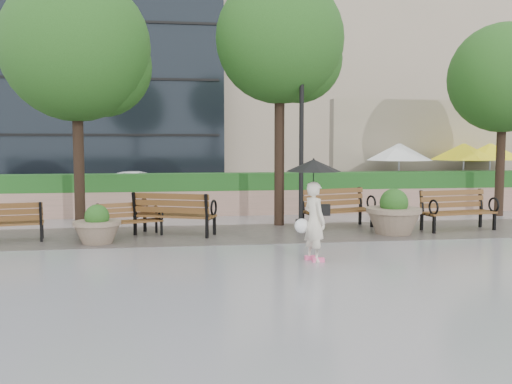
{
  "coord_description": "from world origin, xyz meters",
  "views": [
    {
      "loc": [
        -1.58,
        -11.39,
        2.35
      ],
      "look_at": [
        0.49,
        2.73,
        1.1
      ],
      "focal_mm": 40.0,
      "sensor_mm": 36.0,
      "label": 1
    }
  ],
  "objects": [
    {
      "name": "planter_right",
      "position": [
        4.0,
        2.37,
        0.46
      ],
      "size": [
        1.4,
        1.4,
        1.17
      ],
      "color": "#7F6B56",
      "rests_on": "ground"
    },
    {
      "name": "cafe_wall",
      "position": [
        9.5,
        10.0,
        2.0
      ],
      "size": [
        10.0,
        0.6,
        4.0
      ],
      "primitive_type": "cube",
      "color": "tan",
      "rests_on": "ground"
    },
    {
      "name": "patio_umb_yellow_b",
      "position": [
        10.31,
        8.64,
        1.99
      ],
      "size": [
        2.5,
        2.5,
        2.3
      ],
      "color": "black",
      "rests_on": "ground"
    },
    {
      "name": "cobble_strip",
      "position": [
        0.0,
        3.0,
        0.01
      ],
      "size": [
        28.0,
        3.2,
        0.01
      ],
      "primitive_type": "cube",
      "color": "#383330",
      "rests_on": "ground"
    },
    {
      "name": "tree_0",
      "position": [
        -3.91,
        4.46,
        4.71
      ],
      "size": [
        3.91,
        3.9,
        6.79
      ],
      "color": "black",
      "rests_on": "ground"
    },
    {
      "name": "patio_umb_yellow_a",
      "position": [
        9.08,
        8.34,
        1.99
      ],
      "size": [
        2.5,
        2.5,
        2.3
      ],
      "color": "black",
      "rests_on": "ground"
    },
    {
      "name": "bench_2",
      "position": [
        -1.54,
        3.03,
        0.32
      ],
      "size": [
        2.16,
        1.52,
        1.08
      ],
      "rotation": [
        0.0,
        0.0,
        2.74
      ],
      "color": "brown",
      "rests_on": "ground"
    },
    {
      "name": "bench_0",
      "position": [
        -5.52,
        2.57,
        0.28
      ],
      "size": [
        1.85,
        0.98,
        0.95
      ],
      "rotation": [
        0.0,
        0.0,
        3.31
      ],
      "color": "brown",
      "rests_on": "ground"
    },
    {
      "name": "car_right",
      "position": [
        -2.73,
        10.32,
        0.62
      ],
      "size": [
        3.81,
        1.43,
        1.24
      ],
      "primitive_type": "imported",
      "rotation": [
        0.0,
        0.0,
        1.6
      ],
      "color": "white",
      "rests_on": "ground"
    },
    {
      "name": "lamppost",
      "position": [
        1.79,
        3.33,
        1.94
      ],
      "size": [
        0.28,
        0.28,
        4.39
      ],
      "color": "black",
      "rests_on": "ground"
    },
    {
      "name": "hedge_wall",
      "position": [
        0.0,
        7.0,
        0.66
      ],
      "size": [
        24.0,
        0.8,
        1.35
      ],
      "color": "tan",
      "rests_on": "ground"
    },
    {
      "name": "bench_3",
      "position": [
        2.87,
        3.58,
        0.32
      ],
      "size": [
        2.11,
        1.33,
        1.06
      ],
      "rotation": [
        0.0,
        0.0,
        0.3
      ],
      "color": "brown",
      "rests_on": "ground"
    },
    {
      "name": "bench_4",
      "position": [
        5.93,
        2.72,
        0.31
      ],
      "size": [
        2.07,
        1.09,
        1.06
      ],
      "rotation": [
        0.0,
        0.0,
        0.16
      ],
      "color": "brown",
      "rests_on": "ground"
    },
    {
      "name": "tree_2",
      "position": [
        8.93,
        5.53,
        4.25
      ],
      "size": [
        3.51,
        3.42,
        6.08
      ],
      "color": "black",
      "rests_on": "ground"
    },
    {
      "name": "bench_1",
      "position": [
        -2.64,
        2.99,
        0.25
      ],
      "size": [
        1.66,
        1.09,
        0.83
      ],
      "rotation": [
        0.0,
        0.0,
        0.33
      ],
      "color": "brown",
      "rests_on": "ground"
    },
    {
      "name": "tree_1",
      "position": [
        1.54,
        4.42,
        5.04
      ],
      "size": [
        3.61,
        3.54,
        6.95
      ],
      "color": "black",
      "rests_on": "ground"
    },
    {
      "name": "planter_left",
      "position": [
        -3.32,
        2.08,
        0.36
      ],
      "size": [
        1.09,
        1.09,
        0.92
      ],
      "color": "#7F6B56",
      "rests_on": "ground"
    },
    {
      "name": "ground",
      "position": [
        0.0,
        0.0,
        0.0
      ],
      "size": [
        100.0,
        100.0,
        0.0
      ],
      "primitive_type": "plane",
      "color": "gray",
      "rests_on": "ground"
    },
    {
      "name": "patio_umb_white",
      "position": [
        6.58,
        8.37,
        1.99
      ],
      "size": [
        2.5,
        2.5,
        2.3
      ],
      "color": "black",
      "rests_on": "ground"
    },
    {
      "name": "cafe_hedge",
      "position": [
        9.0,
        7.8,
        0.45
      ],
      "size": [
        8.0,
        0.5,
        0.9
      ],
      "primitive_type": "cube",
      "color": "#1D501A",
      "rests_on": "ground"
    },
    {
      "name": "asphalt_street",
      "position": [
        0.0,
        11.0,
        0.0
      ],
      "size": [
        40.0,
        7.0,
        0.0
      ],
      "primitive_type": "cube",
      "color": "black",
      "rests_on": "ground"
    },
    {
      "name": "pedestrian",
      "position": [
        1.17,
        -0.5,
        1.22
      ],
      "size": [
        1.09,
        1.09,
        2.01
      ],
      "rotation": [
        0.0,
        0.0,
        1.95
      ],
      "color": "beige",
      "rests_on": "ground"
    },
    {
      "name": "bldg_stone",
      "position": [
        10.0,
        23.0,
        10.0
      ],
      "size": [
        18.0,
        10.0,
        20.0
      ],
      "primitive_type": "cube",
      "color": "tan",
      "rests_on": "ground"
    }
  ]
}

